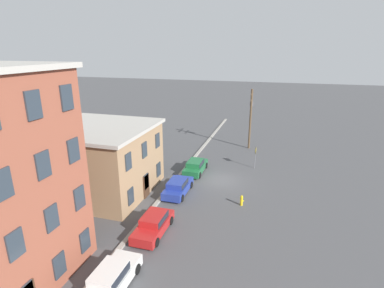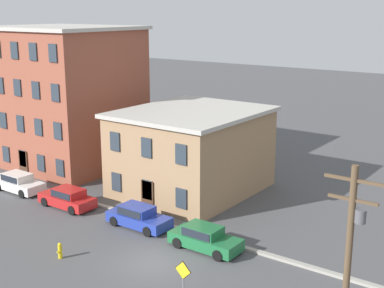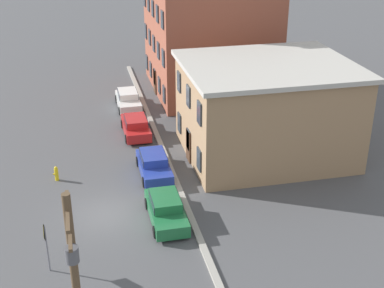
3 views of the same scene
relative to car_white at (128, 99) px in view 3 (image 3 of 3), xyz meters
The scene contains 11 objects.
ground_plane 16.85m from the car_white, 10.76° to the right, with size 200.00×200.00×0.00m, color #4C4C4F.
kerb_strip 16.60m from the car_white, ahead, with size 56.00×0.36×0.16m, color #9E998E.
apartment_corner 10.01m from the car_white, 111.52° to the left, with size 12.37×10.35×12.51m.
apartment_midblock 13.88m from the car_white, 36.72° to the left, with size 9.52×11.13×6.47m.
car_white is the anchor object (origin of this frame).
car_red 5.85m from the car_white, ahead, with size 4.40×1.92×1.43m.
car_blue 12.36m from the car_white, ahead, with size 4.40×1.92×1.43m.
car_green 17.81m from the car_white, ahead, with size 4.40×1.92×1.43m.
caution_sign 21.88m from the car_white, 16.66° to the right, with size 0.94×0.08×2.65m.
utility_pole 28.83m from the car_white, ahead, with size 2.40×0.44×8.17m.
fire_hydrant 13.21m from the car_white, 26.64° to the right, with size 0.24×0.34×0.96m.
Camera 3 is at (26.10, -1.06, 16.39)m, focal length 50.00 mm.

